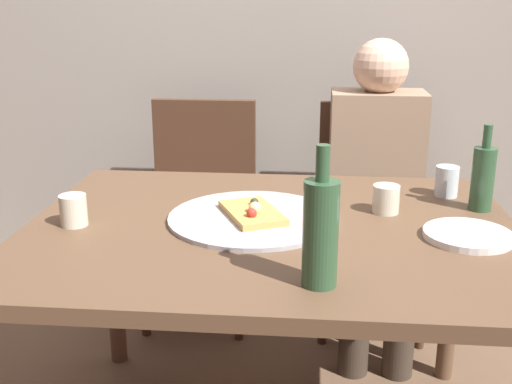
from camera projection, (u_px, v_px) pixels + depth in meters
back_wall at (292, 0)px, 2.73m from camera, size 6.00×0.10×2.60m
dining_table at (271, 252)px, 1.72m from camera, size 1.32×1.01×0.73m
pizza_tray at (253, 218)px, 1.73m from camera, size 0.47×0.47×0.01m
pizza_slice_last at (253, 212)px, 1.72m from camera, size 0.21×0.25×0.05m
wine_bottle at (321, 231)px, 1.31m from camera, size 0.08×0.08×0.31m
beer_bottle at (483, 177)px, 1.79m from camera, size 0.06×0.06×0.25m
tumbler_near at (447, 181)px, 1.93m from camera, size 0.07×0.07×0.09m
tumbler_far at (73, 210)px, 1.68m from camera, size 0.07×0.07×0.08m
wine_glass at (386, 199)px, 1.78m from camera, size 0.08×0.08×0.08m
plate_stack at (468, 235)px, 1.60m from camera, size 0.22×0.22×0.02m
chair_left at (201, 195)px, 2.65m from camera, size 0.44×0.44×0.90m
chair_right at (371, 200)px, 2.59m from camera, size 0.44×0.44×0.90m
guest_in_sweater at (377, 181)px, 2.40m from camera, size 0.36×0.56×1.17m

